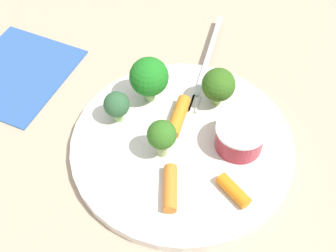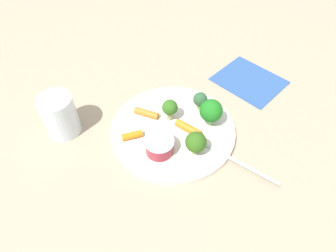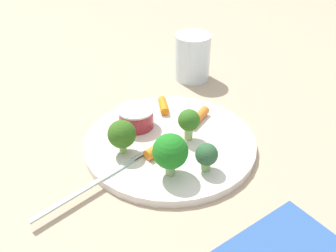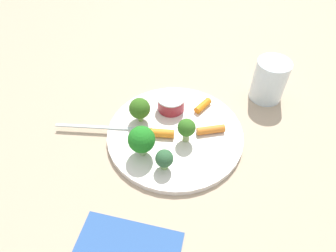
{
  "view_description": "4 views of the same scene",
  "coord_description": "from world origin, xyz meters",
  "px_view_note": "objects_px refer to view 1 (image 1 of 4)",
  "views": [
    {
      "loc": [
        -0.05,
        0.31,
        0.44
      ],
      "look_at": [
        0.02,
        -0.01,
        0.02
      ],
      "focal_mm": 48.2,
      "sensor_mm": 36.0,
      "label": 1
    },
    {
      "loc": [
        -0.35,
        -0.21,
        0.49
      ],
      "look_at": [
        -0.01,
        0.01,
        0.02
      ],
      "focal_mm": 31.93,
      "sensor_mm": 36.0,
      "label": 2
    },
    {
      "loc": [
        0.31,
        -0.35,
        0.36
      ],
      "look_at": [
        -0.02,
        0.01,
        0.02
      ],
      "focal_mm": 41.09,
      "sensor_mm": 36.0,
      "label": 3
    },
    {
      "loc": [
        0.38,
        -0.01,
        0.44
      ],
      "look_at": [
        0.0,
        -0.01,
        0.03
      ],
      "focal_mm": 31.77,
      "sensor_mm": 36.0,
      "label": 4
    }
  ],
  "objects_px": {
    "broccoli_floret_3": "(149,77)",
    "carrot_stick_1": "(178,116)",
    "broccoli_floret_1": "(162,136)",
    "fork": "(207,62)",
    "napkin": "(16,73)",
    "broccoli_floret_0": "(218,85)",
    "carrot_stick_0": "(166,187)",
    "plate": "(182,145)",
    "sauce_cup": "(240,137)",
    "carrot_stick_2": "(233,191)",
    "broccoli_floret_2": "(117,105)"
  },
  "relations": [
    {
      "from": "broccoli_floret_2",
      "to": "napkin",
      "type": "distance_m",
      "value": 0.17
    },
    {
      "from": "carrot_stick_0",
      "to": "carrot_stick_2",
      "type": "distance_m",
      "value": 0.07
    },
    {
      "from": "plate",
      "to": "carrot_stick_1",
      "type": "xyz_separation_m",
      "value": [
        0.01,
        -0.03,
        0.01
      ]
    },
    {
      "from": "carrot_stick_2",
      "to": "sauce_cup",
      "type": "bearing_deg",
      "value": -88.22
    },
    {
      "from": "broccoli_floret_1",
      "to": "carrot_stick_0",
      "type": "distance_m",
      "value": 0.06
    },
    {
      "from": "plate",
      "to": "sauce_cup",
      "type": "height_order",
      "value": "sauce_cup"
    },
    {
      "from": "broccoli_floret_1",
      "to": "carrot_stick_2",
      "type": "bearing_deg",
      "value": 157.04
    },
    {
      "from": "carrot_stick_0",
      "to": "fork",
      "type": "distance_m",
      "value": 0.2
    },
    {
      "from": "fork",
      "to": "carrot_stick_0",
      "type": "bearing_deg",
      "value": 86.76
    },
    {
      "from": "broccoli_floret_0",
      "to": "carrot_stick_0",
      "type": "distance_m",
      "value": 0.14
    },
    {
      "from": "plate",
      "to": "sauce_cup",
      "type": "bearing_deg",
      "value": -172.19
    },
    {
      "from": "sauce_cup",
      "to": "carrot_stick_2",
      "type": "bearing_deg",
      "value": 91.78
    },
    {
      "from": "broccoli_floret_3",
      "to": "carrot_stick_0",
      "type": "distance_m",
      "value": 0.14
    },
    {
      "from": "broccoli_floret_3",
      "to": "napkin",
      "type": "height_order",
      "value": "broccoli_floret_3"
    },
    {
      "from": "sauce_cup",
      "to": "broccoli_floret_1",
      "type": "relative_size",
      "value": 1.13
    },
    {
      "from": "plate",
      "to": "fork",
      "type": "height_order",
      "value": "fork"
    },
    {
      "from": "broccoli_floret_1",
      "to": "broccoli_floret_2",
      "type": "height_order",
      "value": "broccoli_floret_1"
    },
    {
      "from": "broccoli_floret_3",
      "to": "carrot_stick_0",
      "type": "xyz_separation_m",
      "value": [
        -0.05,
        0.13,
        -0.03
      ]
    },
    {
      "from": "broccoli_floret_1",
      "to": "carrot_stick_2",
      "type": "height_order",
      "value": "broccoli_floret_1"
    },
    {
      "from": "sauce_cup",
      "to": "broccoli_floret_1",
      "type": "bearing_deg",
      "value": 19.1
    },
    {
      "from": "carrot_stick_2",
      "to": "fork",
      "type": "xyz_separation_m",
      "value": [
        0.06,
        -0.19,
        -0.01
      ]
    },
    {
      "from": "broccoli_floret_2",
      "to": "broccoli_floret_1",
      "type": "bearing_deg",
      "value": 148.72
    },
    {
      "from": "broccoli_floret_3",
      "to": "carrot_stick_1",
      "type": "distance_m",
      "value": 0.06
    },
    {
      "from": "broccoli_floret_2",
      "to": "carrot_stick_0",
      "type": "xyz_separation_m",
      "value": [
        -0.08,
        0.09,
        -0.02
      ]
    },
    {
      "from": "broccoli_floret_1",
      "to": "carrot_stick_1",
      "type": "xyz_separation_m",
      "value": [
        -0.01,
        -0.05,
        -0.02
      ]
    },
    {
      "from": "broccoli_floret_1",
      "to": "broccoli_floret_2",
      "type": "bearing_deg",
      "value": -31.28
    },
    {
      "from": "broccoli_floret_2",
      "to": "napkin",
      "type": "relative_size",
      "value": 0.27
    },
    {
      "from": "broccoli_floret_0",
      "to": "broccoli_floret_1",
      "type": "relative_size",
      "value": 1.03
    },
    {
      "from": "sauce_cup",
      "to": "carrot_stick_2",
      "type": "xyz_separation_m",
      "value": [
        -0.0,
        0.07,
        -0.01
      ]
    },
    {
      "from": "plate",
      "to": "fork",
      "type": "distance_m",
      "value": 0.14
    },
    {
      "from": "broccoli_floret_1",
      "to": "carrot_stick_2",
      "type": "xyz_separation_m",
      "value": [
        -0.09,
        0.04,
        -0.03
      ]
    },
    {
      "from": "broccoli_floret_3",
      "to": "sauce_cup",
      "type": "bearing_deg",
      "value": 157.24
    },
    {
      "from": "broccoli_floret_3",
      "to": "napkin",
      "type": "relative_size",
      "value": 0.41
    },
    {
      "from": "broccoli_floret_0",
      "to": "napkin",
      "type": "xyz_separation_m",
      "value": [
        0.27,
        -0.0,
        -0.04
      ]
    },
    {
      "from": "broccoli_floret_0",
      "to": "carrot_stick_2",
      "type": "height_order",
      "value": "broccoli_floret_0"
    },
    {
      "from": "napkin",
      "to": "carrot_stick_1",
      "type": "bearing_deg",
      "value": 169.53
    },
    {
      "from": "plate",
      "to": "carrot_stick_0",
      "type": "relative_size",
      "value": 4.89
    },
    {
      "from": "broccoli_floret_1",
      "to": "fork",
      "type": "xyz_separation_m",
      "value": [
        -0.03,
        -0.16,
        -0.03
      ]
    },
    {
      "from": "broccoli_floret_0",
      "to": "napkin",
      "type": "distance_m",
      "value": 0.28
    },
    {
      "from": "carrot_stick_0",
      "to": "fork",
      "type": "height_order",
      "value": "carrot_stick_0"
    },
    {
      "from": "broccoli_floret_1",
      "to": "carrot_stick_0",
      "type": "relative_size",
      "value": 0.95
    },
    {
      "from": "broccoli_floret_2",
      "to": "carrot_stick_1",
      "type": "height_order",
      "value": "broccoli_floret_2"
    },
    {
      "from": "carrot_stick_1",
      "to": "napkin",
      "type": "relative_size",
      "value": 0.37
    },
    {
      "from": "broccoli_floret_3",
      "to": "carrot_stick_2",
      "type": "height_order",
      "value": "broccoli_floret_3"
    },
    {
      "from": "plate",
      "to": "carrot_stick_2",
      "type": "bearing_deg",
      "value": 139.51
    },
    {
      "from": "broccoli_floret_1",
      "to": "fork",
      "type": "distance_m",
      "value": 0.16
    },
    {
      "from": "fork",
      "to": "napkin",
      "type": "relative_size",
      "value": 1.23
    },
    {
      "from": "broccoli_floret_3",
      "to": "fork",
      "type": "xyz_separation_m",
      "value": [
        -0.06,
        -0.08,
        -0.04
      ]
    },
    {
      "from": "broccoli_floret_3",
      "to": "broccoli_floret_1",
      "type": "bearing_deg",
      "value": 112.98
    },
    {
      "from": "broccoli_floret_0",
      "to": "broccoli_floret_2",
      "type": "xyz_separation_m",
      "value": [
        0.11,
        0.05,
        -0.01
      ]
    }
  ]
}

